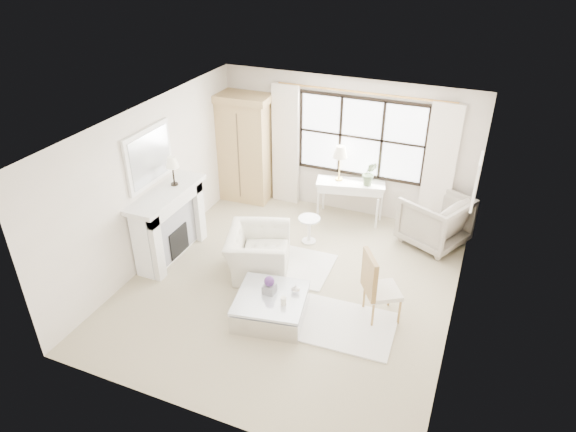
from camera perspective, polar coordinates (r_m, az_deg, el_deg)
name	(u,v)px	position (r m, az deg, el deg)	size (l,w,h in m)	color
floor	(291,285)	(8.40, 0.33, -7.62)	(5.50, 5.50, 0.00)	tan
ceiling	(292,126)	(7.08, 0.40, 9.95)	(5.50, 5.50, 0.00)	silver
wall_back	(345,147)	(10.00, 6.37, 7.61)	(5.00, 5.00, 0.00)	beige
wall_front	(194,330)	(5.67, -10.43, -12.35)	(5.00, 5.00, 0.00)	white
wall_left	(151,184)	(8.79, -14.93, 3.47)	(5.50, 5.50, 0.00)	silver
wall_right	(465,248)	(7.23, 19.07, -3.35)	(5.50, 5.50, 0.00)	white
window_pane	(361,137)	(9.82, 8.11, 8.63)	(2.40, 0.02, 1.50)	white
window_frame	(361,138)	(9.81, 8.09, 8.61)	(2.50, 0.04, 1.50)	black
curtain_rod	(364,93)	(9.49, 8.39, 13.41)	(0.04, 0.04, 3.30)	#BC8741
curtain_left	(286,146)	(10.32, -0.26, 7.84)	(0.55, 0.10, 2.47)	silver
curtain_right	(439,170)	(9.66, 16.44, 4.95)	(0.55, 0.10, 2.47)	white
fireplace	(168,223)	(8.99, -13.19, -0.76)	(0.58, 1.66, 1.26)	white
mirror_frame	(149,157)	(8.58, -15.19, 6.37)	(0.05, 1.15, 0.95)	white
mirror_glass	(151,157)	(8.56, -15.03, 6.34)	(0.02, 1.00, 0.80)	silver
art_frame	(477,182)	(8.64, 20.22, 3.59)	(0.04, 0.62, 0.82)	white
art_canvas	(475,182)	(8.64, 20.09, 3.61)	(0.01, 0.52, 0.72)	beige
mantel_lamp	(172,163)	(8.71, -12.77, 5.72)	(0.22, 0.22, 0.51)	black
armoire	(245,147)	(10.53, -4.79, 7.63)	(1.15, 0.76, 2.24)	tan
console_table	(350,200)	(10.06, 6.86, 1.74)	(1.37, 0.73, 0.80)	white
console_lamp	(340,153)	(9.72, 5.82, 6.99)	(0.28, 0.28, 0.69)	gold
orchid_plant	(370,173)	(9.70, 9.06, 4.69)	(0.27, 0.22, 0.49)	#586F4A
side_table	(309,226)	(9.28, 2.36, -1.16)	(0.40, 0.40, 0.51)	silver
rug_left	(286,264)	(8.85, -0.17, -5.31)	(1.53, 1.08, 0.03)	white
rug_right	(345,326)	(7.67, 6.35, -12.04)	(1.42, 1.06, 0.03)	white
club_armchair	(258,252)	(8.52, -3.34, -4.05)	(1.12, 0.98, 0.73)	beige
wingback_chair	(435,220)	(9.56, 15.97, -0.44)	(1.00, 1.03, 0.94)	#A09687
french_chair	(380,299)	(7.73, 10.21, -9.10)	(0.67, 0.66, 1.08)	#AE8548
coffee_table	(271,307)	(7.69, -1.89, -10.04)	(1.16, 1.16, 0.38)	silver
planter_box	(269,289)	(7.59, -2.08, -8.10)	(0.17, 0.17, 0.13)	gray
planter_flowers	(269,281)	(7.51, -2.09, -7.25)	(0.15, 0.15, 0.15)	#532C6F
pillar_candle	(283,301)	(7.38, -0.51, -9.42)	(0.08, 0.08, 0.12)	silver
coffee_vase	(296,289)	(7.59, 0.84, -8.10)	(0.13, 0.13, 0.14)	white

